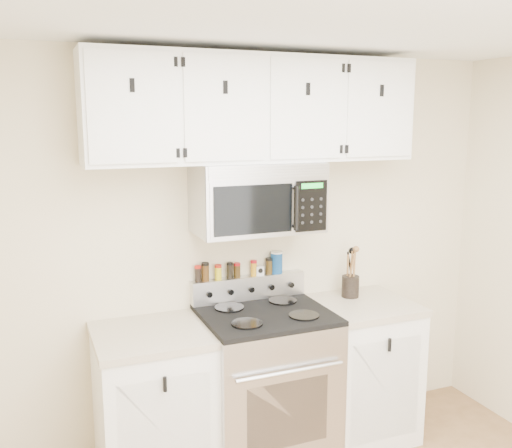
{
  "coord_description": "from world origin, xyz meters",
  "views": [
    {
      "loc": [
        -1.28,
        -1.58,
        2.09
      ],
      "look_at": [
        -0.05,
        1.45,
        1.49
      ],
      "focal_mm": 40.0,
      "sensor_mm": 36.0,
      "label": 1
    }
  ],
  "objects_px": {
    "microwave": "(258,197)",
    "salt_canister": "(277,262)",
    "range": "(265,384)",
    "utensil_crock": "(350,285)"
  },
  "relations": [
    {
      "from": "range",
      "to": "salt_canister",
      "type": "bearing_deg",
      "value": 55.15
    },
    {
      "from": "microwave",
      "to": "utensil_crock",
      "type": "xyz_separation_m",
      "value": [
        0.68,
        0.02,
        -0.63
      ]
    },
    {
      "from": "salt_canister",
      "to": "utensil_crock",
      "type": "bearing_deg",
      "value": -15.33
    },
    {
      "from": "range",
      "to": "utensil_crock",
      "type": "distance_m",
      "value": 0.87
    },
    {
      "from": "range",
      "to": "utensil_crock",
      "type": "bearing_deg",
      "value": 12.46
    },
    {
      "from": "salt_canister",
      "to": "microwave",
      "type": "bearing_deg",
      "value": -141.57
    },
    {
      "from": "microwave",
      "to": "range",
      "type": "bearing_deg",
      "value": -90.23
    },
    {
      "from": "microwave",
      "to": "utensil_crock",
      "type": "height_order",
      "value": "microwave"
    },
    {
      "from": "microwave",
      "to": "salt_canister",
      "type": "relative_size",
      "value": 5.28
    },
    {
      "from": "range",
      "to": "microwave",
      "type": "xyz_separation_m",
      "value": [
        0.0,
        0.13,
        1.14
      ]
    }
  ]
}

